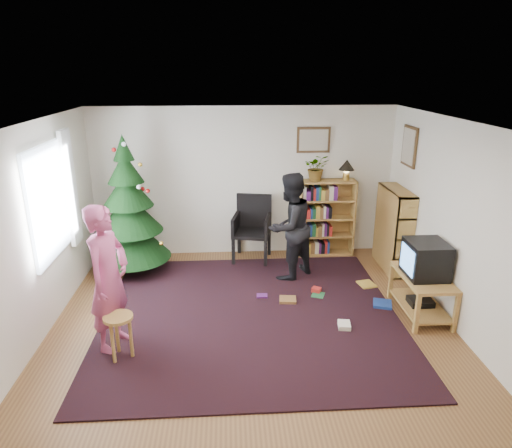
{
  "coord_description": "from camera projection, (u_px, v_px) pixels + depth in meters",
  "views": [
    {
      "loc": [
        -0.26,
        -4.94,
        3.08
      ],
      "look_at": [
        0.1,
        0.78,
        1.1
      ],
      "focal_mm": 32.0,
      "sensor_mm": 36.0,
      "label": 1
    }
  ],
  "objects": [
    {
      "name": "floor",
      "position": [
        252.0,
        328.0,
        5.68
      ],
      "size": [
        5.0,
        5.0,
        0.0
      ],
      "primitive_type": "plane",
      "color": "brown",
      "rests_on": "ground"
    },
    {
      "name": "ceiling",
      "position": [
        251.0,
        124.0,
        4.87
      ],
      "size": [
        5.0,
        5.0,
        0.0
      ],
      "primitive_type": "plane",
      "rotation": [
        3.14,
        0.0,
        0.0
      ],
      "color": "white",
      "rests_on": "wall_back"
    },
    {
      "name": "wall_back",
      "position": [
        244.0,
        182.0,
        7.63
      ],
      "size": [
        5.0,
        0.02,
        2.5
      ],
      "primitive_type": "cube",
      "color": "silver",
      "rests_on": "floor"
    },
    {
      "name": "wall_front",
      "position": [
        273.0,
        369.0,
        2.92
      ],
      "size": [
        5.0,
        0.02,
        2.5
      ],
      "primitive_type": "cube",
      "color": "silver",
      "rests_on": "floor"
    },
    {
      "name": "wall_left",
      "position": [
        30.0,
        239.0,
        5.13
      ],
      "size": [
        0.02,
        5.0,
        2.5
      ],
      "primitive_type": "cube",
      "color": "silver",
      "rests_on": "floor"
    },
    {
      "name": "wall_right",
      "position": [
        461.0,
        229.0,
        5.42
      ],
      "size": [
        0.02,
        5.0,
        2.5
      ],
      "primitive_type": "cube",
      "color": "silver",
      "rests_on": "floor"
    },
    {
      "name": "rug",
      "position": [
        251.0,
        315.0,
        5.96
      ],
      "size": [
        3.8,
        3.6,
        0.02
      ],
      "primitive_type": "cube",
      "color": "black",
      "rests_on": "floor"
    },
    {
      "name": "window_pane",
      "position": [
        49.0,
        202.0,
        5.61
      ],
      "size": [
        0.04,
        1.2,
        1.4
      ],
      "primitive_type": "cube",
      "color": "silver",
      "rests_on": "wall_left"
    },
    {
      "name": "curtain",
      "position": [
        71.0,
        188.0,
        6.27
      ],
      "size": [
        0.06,
        0.35,
        1.6
      ],
      "primitive_type": "cube",
      "color": "white",
      "rests_on": "wall_left"
    },
    {
      "name": "picture_back",
      "position": [
        313.0,
        140.0,
        7.45
      ],
      "size": [
        0.55,
        0.03,
        0.42
      ],
      "color": "#4C3319",
      "rests_on": "wall_back"
    },
    {
      "name": "picture_right",
      "position": [
        410.0,
        146.0,
        6.85
      ],
      "size": [
        0.03,
        0.5,
        0.6
      ],
      "color": "#4C3319",
      "rests_on": "wall_right"
    },
    {
      "name": "christmas_tree",
      "position": [
        129.0,
        217.0,
        7.0
      ],
      "size": [
        1.19,
        1.19,
        2.16
      ],
      "rotation": [
        0.0,
        0.0,
        0.13
      ],
      "color": "#3F2816",
      "rests_on": "rug"
    },
    {
      "name": "bookshelf_back",
      "position": [
        326.0,
        217.0,
        7.76
      ],
      "size": [
        0.95,
        0.3,
        1.3
      ],
      "color": "#A9833C",
      "rests_on": "floor"
    },
    {
      "name": "bookshelf_right",
      "position": [
        394.0,
        228.0,
        7.2
      ],
      "size": [
        0.3,
        0.95,
        1.3
      ],
      "rotation": [
        0.0,
        0.0,
        1.57
      ],
      "color": "#A9833C",
      "rests_on": "floor"
    },
    {
      "name": "tv_stand",
      "position": [
        422.0,
        291.0,
        5.91
      ],
      "size": [
        0.54,
        0.98,
        0.55
      ],
      "color": "#A9833C",
      "rests_on": "floor"
    },
    {
      "name": "crt_tv",
      "position": [
        426.0,
        259.0,
        5.76
      ],
      "size": [
        0.49,
        0.52,
        0.46
      ],
      "color": "black",
      "rests_on": "tv_stand"
    },
    {
      "name": "armchair",
      "position": [
        251.0,
        225.0,
        7.62
      ],
      "size": [
        0.7,
        0.7,
        1.07
      ],
      "rotation": [
        0.0,
        0.0,
        -0.21
      ],
      "color": "black",
      "rests_on": "rug"
    },
    {
      "name": "stool",
      "position": [
        119.0,
        326.0,
        4.96
      ],
      "size": [
        0.32,
        0.32,
        0.53
      ],
      "color": "#A9833C",
      "rests_on": "floor"
    },
    {
      "name": "person_standing",
      "position": [
        109.0,
        279.0,
        5.06
      ],
      "size": [
        0.59,
        0.72,
        1.71
      ],
      "primitive_type": "imported",
      "rotation": [
        0.0,
        0.0,
        1.25
      ],
      "color": "#B14673",
      "rests_on": "rug"
    },
    {
      "name": "person_by_chair",
      "position": [
        290.0,
        227.0,
        6.81
      ],
      "size": [
        1.01,
        0.99,
        1.64
      ],
      "primitive_type": "imported",
      "rotation": [
        0.0,
        0.0,
        3.84
      ],
      "color": "black",
      "rests_on": "rug"
    },
    {
      "name": "potted_plant",
      "position": [
        317.0,
        168.0,
        7.47
      ],
      "size": [
        0.43,
        0.38,
        0.44
      ],
      "primitive_type": "imported",
      "rotation": [
        0.0,
        0.0,
        -0.1
      ],
      "color": "gray",
      "rests_on": "bookshelf_back"
    },
    {
      "name": "table_lamp",
      "position": [
        347.0,
        166.0,
        7.49
      ],
      "size": [
        0.26,
        0.26,
        0.34
      ],
      "color": "#A57F33",
      "rests_on": "bookshelf_back"
    },
    {
      "name": "floor_clutter",
      "position": [
        325.0,
        298.0,
        6.33
      ],
      "size": [
        1.81,
        1.33,
        0.08
      ],
      "color": "#A51E19",
      "rests_on": "rug"
    }
  ]
}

